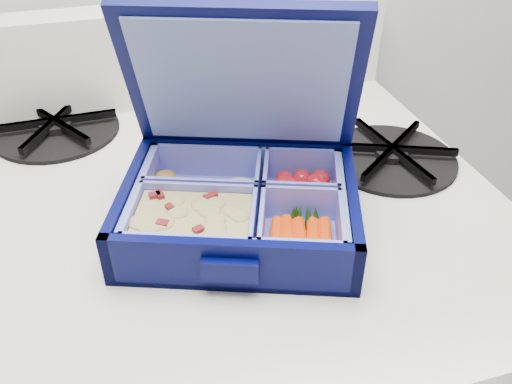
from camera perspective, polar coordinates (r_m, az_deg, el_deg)
name	(u,v)px	position (r m, az deg, el deg)	size (l,w,h in m)	color
bento_box	(240,207)	(0.54, -1.73, -1.58)	(0.23, 0.18, 0.05)	#010337
burner_grate	(392,152)	(0.67, 14.08, 4.09)	(0.16, 0.16, 0.02)	black
burner_grate_rear	(56,126)	(0.76, -20.32, 6.52)	(0.16, 0.16, 0.02)	black
fork	(282,146)	(0.68, 2.76, 4.86)	(0.03, 0.19, 0.01)	#A8A9C4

